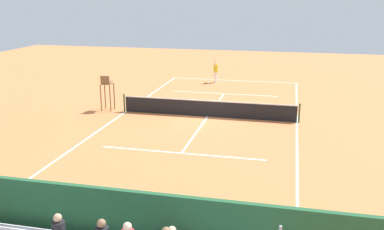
{
  "coord_description": "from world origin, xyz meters",
  "views": [
    {
      "loc": [
        -4.5,
        23.36,
        6.82
      ],
      "look_at": [
        0.0,
        4.0,
        1.2
      ],
      "focal_mm": 40.19,
      "sensor_mm": 36.0,
      "label": 1
    }
  ],
  "objects_px": {
    "umpire_chair": "(107,89)",
    "tennis_ball_near": "(227,92)",
    "tennis_player": "(216,70)",
    "tennis_net": "(208,108)",
    "tennis_racket": "(209,83)"
  },
  "relations": [
    {
      "from": "tennis_net",
      "to": "tennis_racket",
      "type": "distance_m",
      "value": 9.74
    },
    {
      "from": "umpire_chair",
      "to": "tennis_ball_near",
      "type": "height_order",
      "value": "umpire_chair"
    },
    {
      "from": "tennis_player",
      "to": "tennis_net",
      "type": "bearing_deg",
      "value": 97.44
    },
    {
      "from": "umpire_chair",
      "to": "tennis_player",
      "type": "xyz_separation_m",
      "value": [
        -4.92,
        -9.77,
        -0.3
      ]
    },
    {
      "from": "tennis_net",
      "to": "tennis_ball_near",
      "type": "relative_size",
      "value": 156.06
    },
    {
      "from": "tennis_net",
      "to": "tennis_player",
      "type": "relative_size",
      "value": 5.35
    },
    {
      "from": "tennis_net",
      "to": "umpire_chair",
      "type": "bearing_deg",
      "value": -0.4
    },
    {
      "from": "tennis_net",
      "to": "umpire_chair",
      "type": "height_order",
      "value": "umpire_chair"
    },
    {
      "from": "umpire_chair",
      "to": "tennis_ball_near",
      "type": "bearing_deg",
      "value": -134.52
    },
    {
      "from": "tennis_net",
      "to": "tennis_racket",
      "type": "xyz_separation_m",
      "value": [
        1.8,
        -9.56,
        -0.49
      ]
    },
    {
      "from": "tennis_net",
      "to": "tennis_player",
      "type": "xyz_separation_m",
      "value": [
        1.28,
        -9.81,
        0.51
      ]
    },
    {
      "from": "tennis_player",
      "to": "umpire_chair",
      "type": "bearing_deg",
      "value": 63.28
    },
    {
      "from": "umpire_chair",
      "to": "tennis_racket",
      "type": "xyz_separation_m",
      "value": [
        -4.4,
        -9.52,
        -1.3
      ]
    },
    {
      "from": "tennis_player",
      "to": "tennis_ball_near",
      "type": "height_order",
      "value": "tennis_player"
    },
    {
      "from": "tennis_player",
      "to": "tennis_racket",
      "type": "distance_m",
      "value": 1.15
    }
  ]
}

